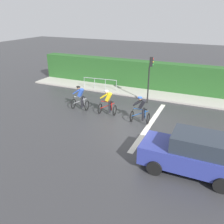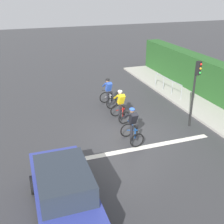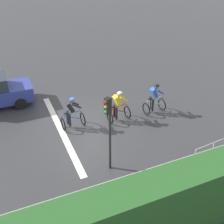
{
  "view_description": "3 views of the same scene",
  "coord_description": "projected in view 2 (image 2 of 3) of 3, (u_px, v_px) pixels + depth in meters",
  "views": [
    {
      "loc": [
        -12.62,
        -4.3,
        6.24
      ],
      "look_at": [
        -0.9,
        0.98,
        0.76
      ],
      "focal_mm": 38.15,
      "sensor_mm": 36.0,
      "label": 1
    },
    {
      "loc": [
        -4.61,
        -10.79,
        6.49
      ],
      "look_at": [
        -0.43,
        1.14,
        0.86
      ],
      "focal_mm": 45.39,
      "sensor_mm": 36.0,
      "label": 2
    },
    {
      "loc": [
        11.54,
        -3.39,
        8.25
      ],
      "look_at": [
        0.85,
        1.22,
        0.99
      ],
      "focal_mm": 46.23,
      "sensor_mm": 36.0,
      "label": 3
    }
  ],
  "objects": [
    {
      "name": "road_marking_stop_line",
      "position": [
        138.0,
        148.0,
        12.37
      ],
      "size": [
        7.0,
        0.3,
        0.01
      ],
      "primitive_type": "cube",
      "color": "silver",
      "rests_on": "ground"
    },
    {
      "name": "cyclist_mid",
      "position": [
        132.0,
        126.0,
        12.55
      ],
      "size": [
        0.74,
        1.12,
        1.66
      ],
      "color": "black",
      "rests_on": "ground"
    },
    {
      "name": "stone_wall_low",
      "position": [
        215.0,
        101.0,
        16.91
      ],
      "size": [
        0.44,
        18.32,
        0.44
      ],
      "primitive_type": "cube",
      "color": "tan",
      "rests_on": "ground"
    },
    {
      "name": "car_navy",
      "position": [
        64.0,
        191.0,
        8.47
      ],
      "size": [
        1.91,
        4.11,
        1.76
      ],
      "color": "navy",
      "rests_on": "ground"
    },
    {
      "name": "cyclist_second",
      "position": [
        121.0,
        106.0,
        14.65
      ],
      "size": [
        0.77,
        1.13,
        1.66
      ],
      "color": "black",
      "rests_on": "ground"
    },
    {
      "name": "ground_plane",
      "position": [
        129.0,
        137.0,
        13.34
      ],
      "size": [
        80.0,
        80.0,
        0.0
      ],
      "primitive_type": "plane",
      "color": "#333335"
    },
    {
      "name": "pedestrian_railing_kerbside",
      "position": [
        168.0,
        82.0,
        18.38
      ],
      "size": [
        0.3,
        2.95,
        1.03
      ],
      "color": "#999EA3",
      "rests_on": "ground"
    },
    {
      "name": "cyclist_lead",
      "position": [
        108.0,
        93.0,
        16.44
      ],
      "size": [
        0.77,
        1.13,
        1.66
      ],
      "color": "black",
      "rests_on": "ground"
    },
    {
      "name": "traffic_light_near_crossing",
      "position": [
        196.0,
        84.0,
        13.45
      ],
      "size": [
        0.26,
        0.3,
        3.34
      ],
      "color": "black",
      "rests_on": "ground"
    },
    {
      "name": "hedge_wall",
      "position": [
        222.0,
        85.0,
        16.61
      ],
      "size": [
        1.1,
        18.32,
        2.35
      ],
      "primitive_type": "cube",
      "color": "#265623",
      "rests_on": "ground"
    },
    {
      "name": "sidewalk_kerb",
      "position": [
        202.0,
        105.0,
        16.7
      ],
      "size": [
        2.8,
        18.32,
        0.12
      ],
      "primitive_type": "cube",
      "color": "#ADA89E",
      "rests_on": "ground"
    }
  ]
}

